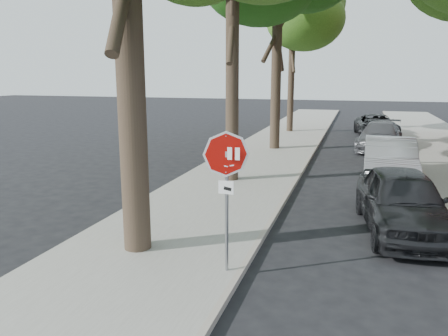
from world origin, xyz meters
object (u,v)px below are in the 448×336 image
Objects in this scene: car_b at (389,161)px; car_d at (376,126)px; car_a at (402,201)px; tree_far at (293,16)px; stop_sign at (226,175)px; car_c at (380,136)px.

car_b is 12.38m from car_d.
car_b reaches higher than car_a.
tree_far is 2.11× the size of car_a.
tree_far is at bearing 95.46° from stop_sign.
car_b is (0.00, 4.89, 0.03)m from car_a.
car_c is 0.99× the size of car_d.
car_d is at bearing 80.99° from stop_sign.
car_c is (0.00, 12.21, -0.06)m from car_a.
stop_sign is 0.28× the size of tree_far.
car_a reaches higher than car_c.
tree_far is (-2.02, 21.14, 5.26)m from stop_sign.
stop_sign is at bearing -105.79° from car_d.
car_b is at bearing 82.76° from car_a.
car_a reaches higher than car_d.
stop_sign is 4.99m from car_a.
stop_sign is 0.59× the size of car_a.
car_b is at bearing -82.20° from car_c.
stop_sign is at bearing -94.03° from car_c.
stop_sign is at bearing -140.22° from car_a.
car_c is at bearing 82.76° from car_a.
tree_far is at bearing 99.58° from car_a.
car_b is 0.99× the size of car_d.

